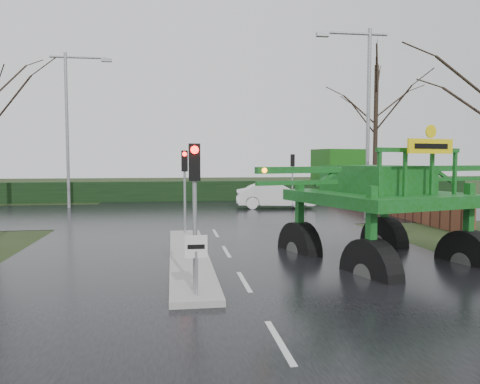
{
  "coord_description": "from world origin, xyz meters",
  "views": [
    {
      "loc": [
        -1.81,
        -11.7,
        3.17
      ],
      "look_at": [
        0.59,
        4.81,
        2.0
      ],
      "focal_mm": 35.0,
      "sensor_mm": 36.0,
      "label": 1
    }
  ],
  "objects": [
    {
      "name": "brick_wall",
      "position": [
        10.5,
        16.0,
        0.6
      ],
      "size": [
        0.4,
        20.0,
        1.2
      ],
      "primitive_type": "cube",
      "color": "#592D1E",
      "rests_on": "ground"
    },
    {
      "name": "ground",
      "position": [
        0.0,
        0.0,
        0.0
      ],
      "size": [
        140.0,
        140.0,
        0.0
      ],
      "primitive_type": "plane",
      "color": "black",
      "rests_on": "ground"
    },
    {
      "name": "street_light_right",
      "position": [
        8.19,
        12.0,
        5.99
      ],
      "size": [
        3.85,
        0.3,
        10.0
      ],
      "color": "gray",
      "rests_on": "ground"
    },
    {
      "name": "white_sedan",
      "position": [
        4.76,
        17.73,
        0.0
      ],
      "size": [
        5.17,
        2.31,
        1.65
      ],
      "primitive_type": "imported",
      "rotation": [
        0.0,
        0.0,
        1.46
      ],
      "color": "white",
      "rests_on": "ground"
    },
    {
      "name": "tree_right_far",
      "position": [
        13.0,
        21.0,
        6.5
      ],
      "size": [
        7.0,
        7.0,
        12.05
      ],
      "color": "black",
      "rests_on": "ground"
    },
    {
      "name": "road_main",
      "position": [
        0.0,
        10.0,
        0.0
      ],
      "size": [
        14.0,
        80.0,
        0.02
      ],
      "primitive_type": "cube",
      "color": "black",
      "rests_on": "ground"
    },
    {
      "name": "hedge_row",
      "position": [
        0.0,
        24.0,
        0.75
      ],
      "size": [
        44.0,
        0.9,
        1.5
      ],
      "primitive_type": "cube",
      "color": "black",
      "rests_on": "ground"
    },
    {
      "name": "street_light_left_far",
      "position": [
        -8.19,
        20.0,
        5.99
      ],
      "size": [
        3.85,
        0.3,
        10.0
      ],
      "color": "gray",
      "rests_on": "ground"
    },
    {
      "name": "crop_sprayer",
      "position": [
        3.43,
        0.4,
        2.44
      ],
      "size": [
        8.92,
        6.68,
        5.15
      ],
      "rotation": [
        0.0,
        0.0,
        0.28
      ],
      "color": "black",
      "rests_on": "ground"
    },
    {
      "name": "traffic_signal_far",
      "position": [
        6.5,
        20.01,
        2.59
      ],
      "size": [
        0.26,
        0.33,
        3.52
      ],
      "rotation": [
        0.0,
        0.0,
        3.14
      ],
      "color": "gray",
      "rests_on": "ground"
    },
    {
      "name": "road_cross",
      "position": [
        0.0,
        16.0,
        0.01
      ],
      "size": [
        80.0,
        12.0,
        0.02
      ],
      "primitive_type": "cube",
      "color": "black",
      "rests_on": "ground"
    },
    {
      "name": "traffic_signal_mid",
      "position": [
        -1.3,
        7.49,
        2.59
      ],
      "size": [
        0.26,
        0.33,
        3.52
      ],
      "color": "gray",
      "rests_on": "ground"
    },
    {
      "name": "median_island",
      "position": [
        -1.3,
        3.0,
        0.09
      ],
      "size": [
        1.2,
        10.0,
        0.16
      ],
      "primitive_type": "cube",
      "color": "gray",
      "rests_on": "ground"
    },
    {
      "name": "traffic_signal_near",
      "position": [
        -1.3,
        -1.01,
        2.59
      ],
      "size": [
        0.26,
        0.33,
        3.52
      ],
      "color": "gray",
      "rests_on": "ground"
    },
    {
      "name": "keep_left_sign",
      "position": [
        -1.3,
        -1.5,
        1.06
      ],
      "size": [
        0.5,
        0.07,
        1.35
      ],
      "color": "gray",
      "rests_on": "ground"
    }
  ]
}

